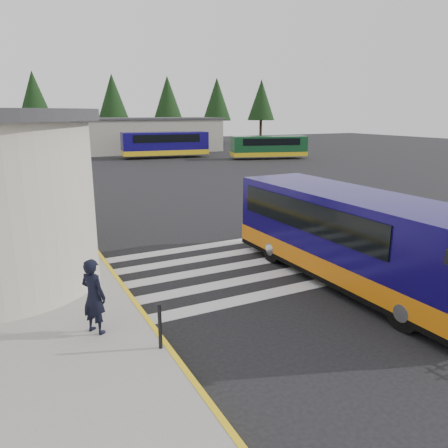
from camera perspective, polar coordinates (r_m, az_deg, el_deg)
name	(u,v)px	position (r m, az deg, el deg)	size (l,w,h in m)	color
ground	(231,258)	(15.06, 0.97, -4.43)	(140.00, 140.00, 0.00)	black
curb_strip	(89,241)	(17.46, -17.24, -2.16)	(0.12, 34.00, 0.16)	yellow
crosswalk	(229,267)	(14.17, 0.70, -5.64)	(8.00, 5.35, 0.01)	silver
depot_building	(114,135)	(56.11, -14.19, 11.15)	(26.40, 8.40, 4.20)	gray
tree_line	(100,98)	(63.94, -15.90, 15.58)	(58.40, 4.40, 10.00)	black
transit_bus	(354,241)	(13.17, 16.56, -2.10)	(3.40, 9.36, 2.63)	#0F0751
pedestrian_a	(94,296)	(9.98, -16.67, -9.03)	(0.62, 0.41, 1.70)	black
pedestrian_b	(43,265)	(12.10, -22.58, -4.92)	(0.91, 0.71, 1.88)	black
bollard	(160,326)	(9.20, -8.37, -13.08)	(0.08, 0.08, 0.98)	black
far_bus_a	(165,143)	(48.84, -7.73, 10.38)	(9.54, 3.83, 2.39)	#0F0758
far_bus_b	(269,146)	(47.59, 5.87, 10.08)	(8.31, 4.39, 2.06)	#114120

